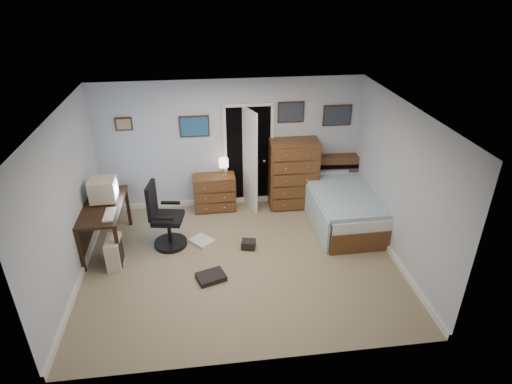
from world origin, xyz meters
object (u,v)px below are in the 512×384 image
at_px(office_chair, 165,222).
at_px(tall_dresser, 293,174).
at_px(computer_desk, 98,215).
at_px(bed, 342,204).
at_px(low_dresser, 214,193).

distance_m(office_chair, tall_dresser, 2.67).
bearing_deg(office_chair, computer_desk, -175.07).
bearing_deg(bed, office_chair, -173.45).
xyz_separation_m(computer_desk, office_chair, (1.07, -0.08, -0.17)).
height_order(office_chair, low_dresser, office_chair).
bearing_deg(office_chair, bed, 17.02).
distance_m(computer_desk, bed, 4.30).
bearing_deg(low_dresser, bed, -18.90).
distance_m(computer_desk, office_chair, 1.09).
distance_m(office_chair, low_dresser, 1.44).
height_order(low_dresser, bed, bed).
bearing_deg(bed, tall_dresser, 138.08).
height_order(computer_desk, low_dresser, computer_desk).
bearing_deg(office_chair, tall_dresser, 34.17).
bearing_deg(computer_desk, office_chair, -5.38).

